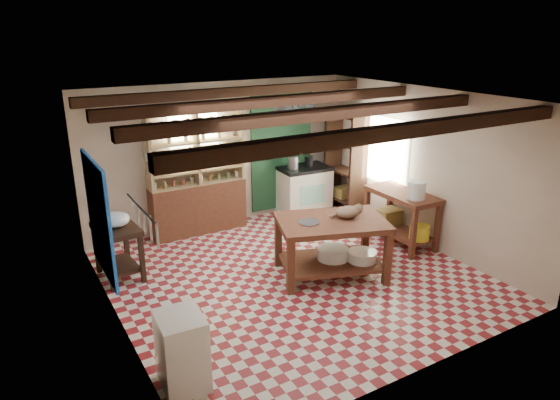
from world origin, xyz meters
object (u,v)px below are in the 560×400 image
prep_table (119,252)px  white_cabinet (182,351)px  right_counter (401,218)px  work_table (331,248)px  cat (348,212)px  stove (304,190)px

prep_table → white_cabinet: bearing=-94.6°
white_cabinet → right_counter: size_ratio=0.63×
work_table → cat: (0.25, -0.04, 0.52)m
stove → right_counter: size_ratio=0.76×
work_table → prep_table: size_ratio=1.91×
right_counter → white_cabinet: bearing=-159.4°
stove → cat: (-0.83, -2.41, 0.48)m
stove → cat: cat is taller
prep_table → cat: size_ratio=2.16×
white_cabinet → cat: cat is taller
cat → stove: bearing=80.4°
stove → white_cabinet: size_ratio=1.21×
right_counter → cat: bearing=-164.0°
white_cabinet → right_counter: bearing=23.4°
right_counter → cat: 1.56m
work_table → cat: bearing=11.3°
stove → right_counter: (0.61, -2.04, -0.02)m
stove → work_table: bearing=-111.3°
right_counter → cat: cat is taller
prep_table → right_counter: right_counter is taller
stove → right_counter: bearing=-70.2°
work_table → stove: 2.61m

